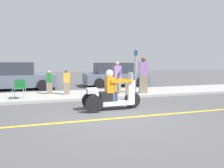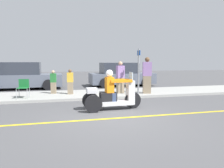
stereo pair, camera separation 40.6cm
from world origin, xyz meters
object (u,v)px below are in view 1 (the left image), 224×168
street_sign (135,70)px  spectator_with_child (143,76)px  spectator_mid_group (67,82)px  parked_car_lot_left (15,77)px  spectator_end_of_line (117,78)px  spectator_by_tree (49,83)px  motorcycle_trike (112,95)px  parked_car_lot_right (115,75)px  folding_chair_curbside (19,87)px

street_sign → spectator_with_child: bearing=32.1°
spectator_mid_group → parked_car_lot_left: bearing=126.7°
spectator_with_child → spectator_mid_group: bearing=169.5°
parked_car_lot_left → street_sign: 7.58m
spectator_end_of_line → street_sign: (0.66, -0.80, 0.43)m
spectator_by_tree → motorcycle_trike: bearing=-60.9°
motorcycle_trike → spectator_by_tree: bearing=119.1°
parked_car_lot_right → street_sign: (-0.61, -4.94, 0.56)m
spectator_with_child → motorcycle_trike: bearing=-133.5°
spectator_mid_group → spectator_by_tree: bearing=152.9°
spectator_mid_group → parked_car_lot_right: bearing=45.9°
spectator_by_tree → spectator_end_of_line: 3.36m
spectator_end_of_line → street_sign: bearing=-50.2°
spectator_end_of_line → folding_chair_curbside: spectator_end_of_line is taller
spectator_with_child → spectator_end_of_line: spectator_with_child is taller
spectator_with_child → spectator_end_of_line: size_ratio=1.13×
parked_car_lot_right → street_sign: street_sign is taller
folding_chair_curbside → street_sign: bearing=-5.5°
spectator_with_child → street_sign: bearing=-147.9°
spectator_mid_group → street_sign: street_sign is taller
parked_car_lot_right → folding_chair_curbside: bearing=-142.7°
motorcycle_trike → spectator_mid_group: 3.54m
spectator_end_of_line → parked_car_lot_right: (1.27, 4.15, -0.13)m
spectator_with_child → street_sign: size_ratio=0.82×
spectator_by_tree → parked_car_lot_right: bearing=37.2°
folding_chair_curbside → parked_car_lot_right: 7.33m
spectator_with_child → spectator_end_of_line: 1.34m
spectator_mid_group → spectator_by_tree: spectator_mid_group is taller
spectator_with_child → spectator_by_tree: size_ratio=1.56×
spectator_end_of_line → folding_chair_curbside: size_ratio=1.95×
spectator_end_of_line → parked_car_lot_right: size_ratio=0.36×
folding_chair_curbside → parked_car_lot_right: bearing=37.3°
spectator_with_child → street_sign: (-0.60, -0.38, 0.33)m
folding_chair_curbside → spectator_by_tree: bearing=37.7°
spectator_mid_group → street_sign: bearing=-18.8°
motorcycle_trike → spectator_mid_group: size_ratio=1.74×
spectator_with_child → spectator_end_of_line: bearing=161.7°
motorcycle_trike → parked_car_lot_left: (-4.01, 6.98, 0.26)m
motorcycle_trike → street_sign: street_sign is taller
spectator_mid_group → parked_car_lot_left: (-2.74, 3.68, 0.07)m
spectator_end_of_line → street_sign: 1.12m
folding_chair_curbside → street_sign: 5.28m
spectator_mid_group → street_sign: size_ratio=0.55×
spectator_by_tree → street_sign: street_sign is taller
parked_car_lot_right → spectator_end_of_line: bearing=-107.1°
folding_chair_curbside → parked_car_lot_right: (5.82, 4.44, 0.13)m
motorcycle_trike → spectator_with_child: spectator_with_child is taller
motorcycle_trike → spectator_end_of_line: size_ratio=1.33×
spectator_by_tree → folding_chair_curbside: 1.61m
motorcycle_trike → spectator_end_of_line: 3.28m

